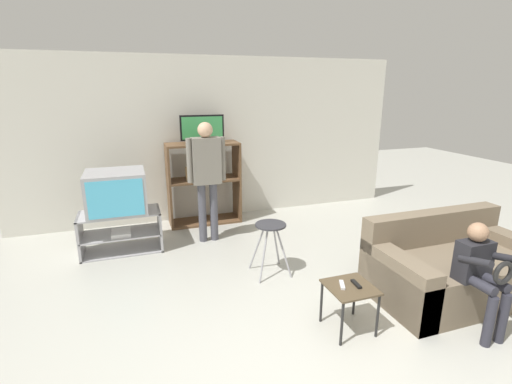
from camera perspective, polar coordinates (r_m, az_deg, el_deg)
wall_back at (r=6.15m, az=-6.39°, el=8.08°), size 6.40×0.06×2.60m
tv_stand at (r=5.26m, az=-20.02°, el=-5.81°), size 1.03×0.50×0.54m
television_main at (r=5.11m, az=-20.69°, el=-0.02°), size 0.73×0.65×0.54m
media_shelf at (r=5.94m, az=-8.06°, el=1.43°), size 1.12×0.46×1.29m
television_flat at (r=5.80m, az=-8.26°, el=9.45°), size 0.67×0.20×0.42m
folding_stool at (r=4.28m, az=2.25°, el=-6.31°), size 0.41×0.40×0.62m
snack_table at (r=3.49m, az=14.24°, el=-14.75°), size 0.40×0.40×0.43m
remote_control_black at (r=3.49m, az=15.16°, el=-13.50°), size 0.05×0.15×0.02m
remote_control_white at (r=3.44m, az=13.10°, el=-13.74°), size 0.09×0.15×0.02m
couch at (r=4.47m, az=27.97°, el=-10.35°), size 1.71×0.94×0.81m
person_standing_adult at (r=5.11m, az=-7.61°, el=3.28°), size 0.53×0.20×1.68m
person_seated_child at (r=3.82m, az=31.32°, el=-10.08°), size 0.33×0.43×0.99m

